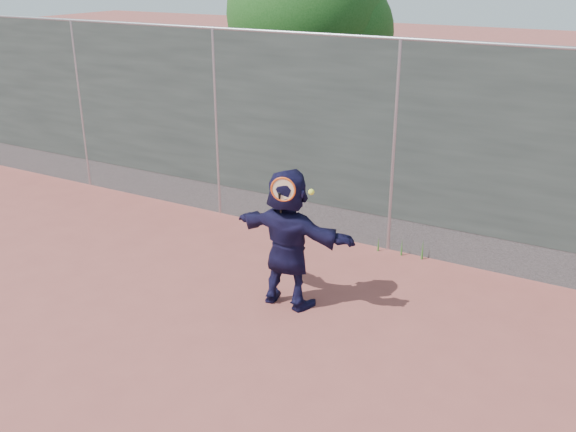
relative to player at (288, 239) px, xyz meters
The scene contains 6 objects.
ground 1.69m from the player, 70.25° to the right, with size 80.00×80.00×0.00m, color #9E4C42.
player is the anchor object (origin of this frame).
fence 2.30m from the player, 76.99° to the left, with size 20.00×0.06×3.03m.
swing_action 0.71m from the player, 67.38° to the right, with size 0.54×0.14×0.51m.
tree_left 6.06m from the player, 114.45° to the left, with size 3.15×3.00×4.53m.
weed_clump 2.28m from the player, 68.65° to the left, with size 0.68×0.07×0.30m.
Camera 1 is at (2.94, -4.72, 3.92)m, focal length 40.00 mm.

